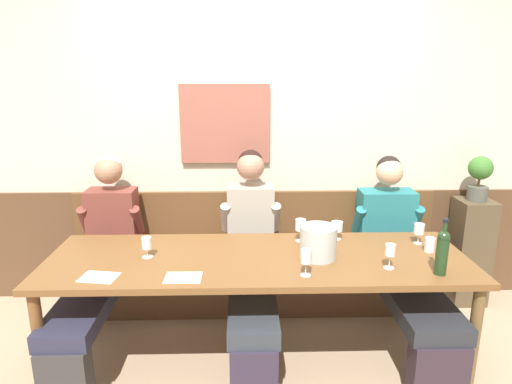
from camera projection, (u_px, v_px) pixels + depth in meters
The scene contains 21 objects.
ground_plane at pixel (258, 368), 2.95m from camera, with size 6.80×6.80×0.02m, color tan.
room_wall_back at pixel (254, 135), 3.63m from camera, with size 6.80×0.12×2.80m.
wood_wainscot_panel at pixel (254, 244), 3.82m from camera, with size 6.80×0.03×0.93m, color brown.
wall_bench at pixel (255, 274), 3.67m from camera, with size 2.99×0.42×0.94m.
dining_table at pixel (258, 267), 2.86m from camera, with size 2.69×0.85×0.75m.
person_right_seat at pixel (101, 253), 3.19m from camera, with size 0.48×1.32×1.29m.
person_left_seat at pixel (251, 249), 3.22m from camera, with size 0.47×1.32×1.32m.
person_center_left_seat at pixel (399, 254), 3.24m from camera, with size 0.54×1.32×1.27m.
ice_bucket at pixel (318, 242), 2.80m from camera, with size 0.23×0.23×0.21m, color #B2BDBC.
wine_bottle_green_tall at pixel (442, 251), 2.56m from camera, with size 0.07×0.07×0.34m.
wine_glass_mid_left at pixel (390, 251), 2.65m from camera, with size 0.06×0.06×0.15m.
wine_glass_by_bottle at pixel (301, 226), 3.08m from camera, with size 0.07×0.07×0.16m.
wine_glass_right_end at pixel (147, 244), 2.81m from camera, with size 0.07×0.07×0.14m.
wine_glass_center_rear at pixel (337, 227), 3.12m from camera, with size 0.08×0.08×0.13m.
wine_glass_left_end at pixel (419, 229), 3.04m from camera, with size 0.07×0.07×0.14m.
wine_glass_mid_right at pixel (306, 258), 2.55m from camera, with size 0.06×0.06×0.16m.
water_tumbler_center at pixel (430, 245), 2.91m from camera, with size 0.07×0.07×0.10m, color silver.
tasting_sheet_left_guest at pixel (99, 277), 2.56m from camera, with size 0.21×0.15×0.00m, color white.
tasting_sheet_right_guest at pixel (183, 278), 2.55m from camera, with size 0.21×0.15×0.00m, color white.
corner_pedestal at pixel (469, 251), 3.70m from camera, with size 0.28×0.28×0.89m, color brown.
potted_plant at pixel (480, 176), 3.53m from camera, with size 0.19×0.19×0.36m.
Camera 1 is at (-0.08, -2.54, 1.89)m, focal length 31.10 mm.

